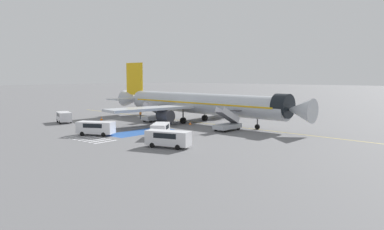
% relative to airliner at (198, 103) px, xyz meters
% --- Properties ---
extents(ground_plane, '(600.00, 600.00, 0.00)m').
position_rel_airliner_xyz_m(ground_plane, '(-0.69, 0.26, -3.58)').
color(ground_plane, slate).
extents(apron_leadline_yellow, '(79.12, 4.43, 0.01)m').
position_rel_airliner_xyz_m(apron_leadline_yellow, '(0.70, -0.04, -3.57)').
color(apron_leadline_yellow, gold).
rests_on(apron_leadline_yellow, ground_plane).
extents(apron_stand_patch_blue, '(4.61, 11.07, 0.01)m').
position_rel_airliner_xyz_m(apron_stand_patch_blue, '(0.70, -14.96, -3.57)').
color(apron_stand_patch_blue, '#2856A8').
rests_on(apron_stand_patch_blue, ground_plane).
extents(apron_walkway_bar_0, '(0.44, 3.60, 0.01)m').
position_rel_airliner_xyz_m(apron_walkway_bar_0, '(-3.50, -23.72, -3.57)').
color(apron_walkway_bar_0, silver).
rests_on(apron_walkway_bar_0, ground_plane).
extents(apron_walkway_bar_1, '(0.44, 3.60, 0.01)m').
position_rel_airliner_xyz_m(apron_walkway_bar_1, '(-2.30, -23.72, -3.57)').
color(apron_walkway_bar_1, silver).
rests_on(apron_walkway_bar_1, ground_plane).
extents(apron_walkway_bar_2, '(0.44, 3.60, 0.01)m').
position_rel_airliner_xyz_m(apron_walkway_bar_2, '(-1.10, -23.72, -3.57)').
color(apron_walkway_bar_2, silver).
rests_on(apron_walkway_bar_2, ground_plane).
extents(apron_walkway_bar_3, '(0.44, 3.60, 0.01)m').
position_rel_airliner_xyz_m(apron_walkway_bar_3, '(0.10, -23.72, -3.57)').
color(apron_walkway_bar_3, silver).
rests_on(apron_walkway_bar_3, ground_plane).
extents(apron_walkway_bar_4, '(0.44, 3.60, 0.01)m').
position_rel_airliner_xyz_m(apron_walkway_bar_4, '(1.30, -23.72, -3.57)').
color(apron_walkway_bar_4, silver).
rests_on(apron_walkway_bar_4, ground_plane).
extents(apron_walkway_bar_5, '(0.44, 3.60, 0.01)m').
position_rel_airliner_xyz_m(apron_walkway_bar_5, '(2.50, -23.72, -3.57)').
color(apron_walkway_bar_5, silver).
rests_on(apron_walkway_bar_5, ground_plane).
extents(apron_walkway_bar_6, '(0.44, 3.60, 0.01)m').
position_rel_airliner_xyz_m(apron_walkway_bar_6, '(3.70, -23.72, -3.57)').
color(apron_walkway_bar_6, silver).
rests_on(apron_walkway_bar_6, ground_plane).
extents(airliner, '(45.11, 34.74, 11.48)m').
position_rel_airliner_xyz_m(airliner, '(0.00, 0.00, 0.00)').
color(airliner, '#B7BCC4').
rests_on(airliner, ground_plane).
extents(boarding_stairs_forward, '(2.45, 5.33, 3.94)m').
position_rel_airliner_xyz_m(boarding_stairs_forward, '(10.13, -4.97, -2.60)').
color(boarding_stairs_forward, '#ADB2BA').
rests_on(boarding_stairs_forward, ground_plane).
extents(boarding_stairs_aft, '(2.45, 5.33, 3.83)m').
position_rel_airliner_xyz_m(boarding_stairs_aft, '(-7.45, -4.03, -2.61)').
color(boarding_stairs_aft, '#ADB2BA').
rests_on(boarding_stairs_aft, ground_plane).
extents(fuel_tanker, '(9.18, 3.29, 3.28)m').
position_rel_airliner_xyz_m(fuel_tanker, '(-6.24, 26.15, -1.93)').
color(fuel_tanker, '#38383D').
rests_on(fuel_tanker, ground_plane).
extents(service_van_0, '(4.83, 3.48, 1.98)m').
position_rel_airliner_xyz_m(service_van_0, '(-18.74, -16.33, -2.38)').
color(service_van_0, silver).
rests_on(service_van_0, ground_plane).
extents(service_van_1, '(5.78, 3.45, 2.05)m').
position_rel_airliner_xyz_m(service_van_1, '(12.75, -21.24, -2.34)').
color(service_van_1, silver).
rests_on(service_van_1, ground_plane).
extents(service_van_2, '(4.19, 4.82, 1.95)m').
position_rel_airliner_xyz_m(service_van_2, '(6.58, -16.42, -2.40)').
color(service_van_2, silver).
rests_on(service_van_2, ground_plane).
extents(service_van_3, '(5.70, 4.37, 2.01)m').
position_rel_airliner_xyz_m(service_van_3, '(-1.81, -21.32, -2.37)').
color(service_van_3, silver).
rests_on(service_van_3, ground_plane).
extents(ground_crew_0, '(0.31, 0.47, 1.79)m').
position_rel_airliner_xyz_m(ground_crew_0, '(-12.73, -2.88, -2.55)').
color(ground_crew_0, '#2D2D33').
rests_on(ground_crew_0, ground_plane).
extents(ground_crew_1, '(0.46, 0.28, 1.72)m').
position_rel_airliner_xyz_m(ground_crew_1, '(-2.03, -5.24, -2.59)').
color(ground_crew_1, '#191E38').
rests_on(ground_crew_1, ground_plane).
extents(traffic_cone_0, '(0.58, 0.58, 0.64)m').
position_rel_airliner_xyz_m(traffic_cone_0, '(-16.74, -9.45, -3.25)').
color(traffic_cone_0, orange).
rests_on(traffic_cone_0, ground_plane).
extents(traffic_cone_1, '(0.53, 0.53, 0.59)m').
position_rel_airliner_xyz_m(traffic_cone_1, '(0.76, -3.16, -3.28)').
color(traffic_cone_1, orange).
rests_on(traffic_cone_1, ground_plane).
extents(traffic_cone_2, '(0.43, 0.43, 0.48)m').
position_rel_airliner_xyz_m(traffic_cone_2, '(0.89, -8.84, -3.34)').
color(traffic_cone_2, orange).
rests_on(traffic_cone_2, ground_plane).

